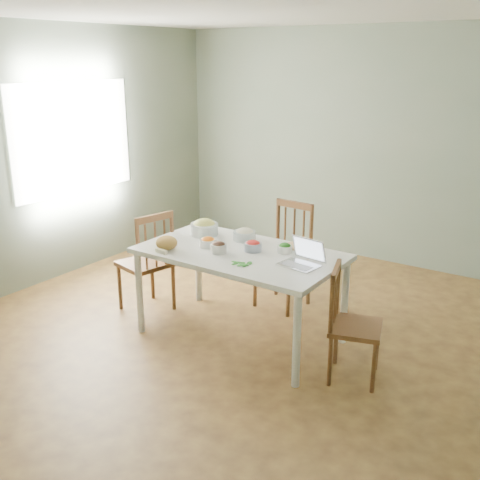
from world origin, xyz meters
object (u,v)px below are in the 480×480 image
Objects in this scene: bread_boule at (167,243)px; chair_left at (145,261)px; chair_right at (356,325)px; bowl_squash at (204,227)px; dining_table at (240,295)px; laptop at (299,254)px; chair_far at (283,257)px.

chair_left is at bearing 152.74° from bread_boule.
bowl_squash reaches higher than chair_right.
chair_right is at bearing -9.02° from bowl_squash.
bread_boule reaches higher than chair_right.
chair_right is 1.70m from bread_boule.
bowl_squash is at bearing 159.50° from dining_table.
bread_boule is 0.73× the size of bowl_squash.
chair_left and laptop have the same top height.
dining_table is 6.76× the size of bowl_squash.
bowl_squash is (-0.50, -0.58, 0.36)m from chair_far.
chair_right is 0.68m from laptop.
chair_far is (-0.04, 0.78, 0.11)m from dining_table.
bowl_squash reaches higher than dining_table.
chair_far is at bearing 134.52° from laptop.
dining_table is 0.79m from chair_far.
bread_boule is at bearing -90.77° from bowl_squash.
chair_right is 2.99× the size of laptop.
bowl_squash reaches higher than bread_boule.
chair_far is 1.41m from chair_right.
chair_far reaches higher than dining_table.
chair_right is 1.69m from bowl_squash.
chair_far reaches higher than laptop.
dining_table is at bearing -83.75° from chair_far.
dining_table is at bearing 69.38° from chair_right.
dining_table is 0.74m from bowl_squash.
chair_far is 4.07× the size of bowl_squash.
chair_far reaches higher than bread_boule.
bowl_squash is 0.84× the size of laptop.
dining_table is 5.69× the size of laptop.
laptop is (1.11, -0.23, 0.03)m from bowl_squash.
chair_right is at bearing 4.37° from laptop.
dining_table is 1.70× the size of chair_left.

